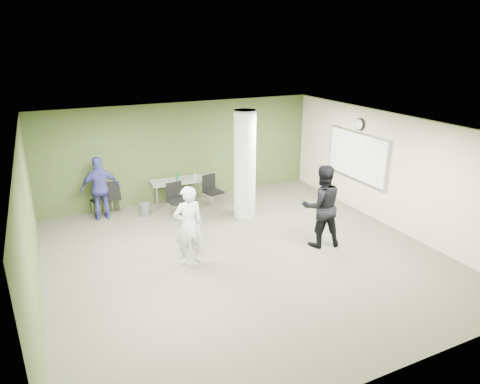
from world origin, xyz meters
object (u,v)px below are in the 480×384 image
folding_table (179,182)px  woman_white (189,226)px  chair_back_left (111,195)px  man_black (322,206)px  man_blue (101,188)px

folding_table → woman_white: woman_white is taller
chair_back_left → woman_white: size_ratio=0.57×
woman_white → man_black: 2.98m
chair_back_left → man_black: size_ratio=0.51×
man_black → man_blue: man_black is taller
chair_back_left → man_black: 5.50m
man_blue → man_black: bearing=139.3°
folding_table → man_black: size_ratio=0.82×
chair_back_left → man_blue: 0.42m
chair_back_left → man_blue: size_ratio=0.58×
folding_table → man_blue: man_blue is taller
man_black → woman_white: bearing=5.3°
woman_white → man_blue: bearing=-69.4°
chair_back_left → man_blue: bearing=39.6°
folding_table → woman_white: size_ratio=0.91×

